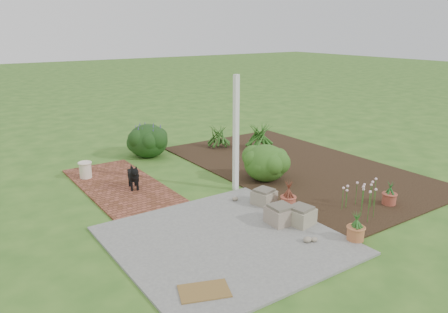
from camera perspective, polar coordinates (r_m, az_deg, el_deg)
ground at (r=9.35m, az=0.38°, el=-4.89°), size 80.00×80.00×0.00m
concrete_patio at (r=7.39m, az=0.16°, el=-10.87°), size 3.50×3.50×0.04m
brick_path at (r=10.07m, az=-13.41°, el=-3.65°), size 1.60×3.50×0.04m
garden_bed at (r=11.22m, az=9.44°, el=-1.33°), size 4.00×7.00×0.03m
veranda_post at (r=9.22m, az=1.57°, el=2.94°), size 0.10×0.10×2.50m
stone_trough_near at (r=7.97m, az=9.98°, el=-7.70°), size 0.49×0.49×0.28m
stone_trough_mid at (r=7.94m, az=7.38°, el=-7.62°), size 0.46×0.46×0.29m
stone_trough_far at (r=8.74m, az=5.25°, el=-5.34°), size 0.48×0.48×0.26m
coir_doormat at (r=6.08m, az=-2.61°, el=-17.14°), size 0.78×0.64×0.02m
black_dog at (r=9.61m, az=-11.75°, el=-2.41°), size 0.29×0.61×0.53m
cream_ceramic_urn at (r=10.66m, az=-17.65°, el=-1.69°), size 0.36×0.36×0.37m
evergreen_shrub at (r=10.03m, az=5.47°, el=-0.72°), size 1.03×1.03×0.85m
agapanthus_clump_back at (r=12.53m, az=4.64°, el=3.10°), size 1.38×1.38×0.97m
agapanthus_clump_front at (r=12.71m, az=-0.77°, el=3.00°), size 1.04×1.04×0.82m
pink_flower_patch at (r=8.73m, az=18.50°, el=-5.11°), size 1.12×1.12×0.59m
terracotta_pot_bronze at (r=8.63m, az=8.37°, el=-5.91°), size 0.37×0.37×0.24m
terracotta_pot_small_left at (r=9.32m, az=20.77°, el=-5.18°), size 0.34×0.34×0.22m
terracotta_pot_small_right at (r=7.63m, az=16.80°, el=-9.60°), size 0.33×0.33×0.24m
purple_flowering_bush at (r=12.08m, az=-9.93°, el=2.13°), size 1.16×1.16×0.92m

